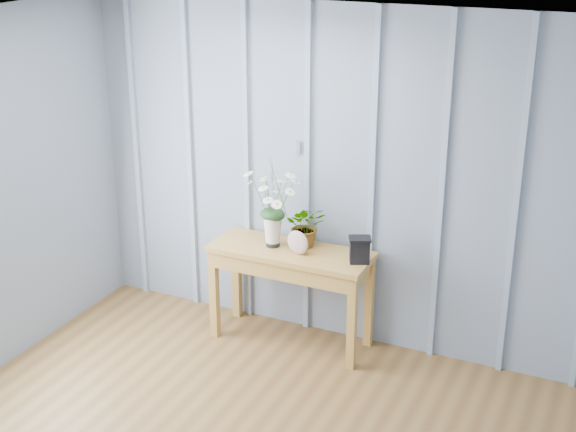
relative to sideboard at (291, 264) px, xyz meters
The scene contains 6 objects.
room_shell 1.75m from the sideboard, 75.92° to the right, with size 4.00×4.50×2.50m.
sideboard is the anchor object (origin of this frame).
daisy_vase 0.54m from the sideboard, behind, with size 0.45×0.35×0.64m.
spider_plant 0.30m from the sideboard, 55.68° to the left, with size 0.29×0.25×0.32m, color #173B18.
felt_disc_vessel 0.23m from the sideboard, 34.09° to the right, with size 0.18×0.05×0.18m, color #88525C.
carved_box 0.57m from the sideboard, ahead, with size 0.19×0.17×0.19m.
Camera 1 is at (1.96, -2.88, 3.08)m, focal length 50.00 mm.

